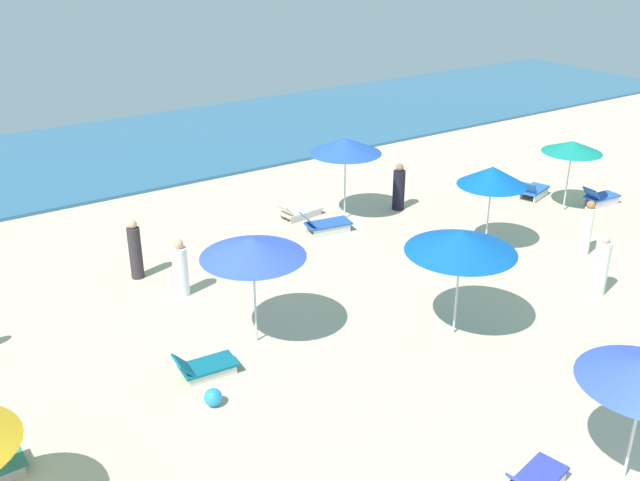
% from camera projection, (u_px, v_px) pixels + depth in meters
% --- Properties ---
extents(ocean, '(60.00, 10.09, 0.12)m').
position_uv_depth(ocean, '(126.00, 151.00, 29.65)').
color(ocean, '#2C6186').
rests_on(ocean, ground_plane).
extents(umbrella_1, '(2.49, 2.49, 2.60)m').
position_uv_depth(umbrella_1, '(461.00, 241.00, 15.85)').
color(umbrella_1, silver).
rests_on(umbrella_1, ground_plane).
extents(umbrella_2, '(2.25, 2.25, 2.64)m').
position_uv_depth(umbrella_2, '(346.00, 146.00, 22.22)').
color(umbrella_2, silver).
rests_on(umbrella_2, ground_plane).
extents(lounge_chair_2_0, '(1.61, 0.87, 0.68)m').
position_uv_depth(lounge_chair_2_0, '(325.00, 224.00, 22.04)').
color(lounge_chair_2_0, silver).
rests_on(lounge_chair_2_0, ground_plane).
extents(lounge_chair_2_1, '(1.60, 0.80, 0.62)m').
position_uv_depth(lounge_chair_2_1, '(298.00, 211.00, 23.13)').
color(lounge_chair_2_1, silver).
rests_on(lounge_chair_2_1, ground_plane).
extents(umbrella_3, '(1.94, 1.94, 2.51)m').
position_uv_depth(umbrella_3, '(492.00, 176.00, 20.10)').
color(umbrella_3, silver).
rests_on(umbrella_3, ground_plane).
extents(lounge_chair_6_0, '(1.34, 0.82, 0.60)m').
position_uv_depth(lounge_chair_6_0, '(536.00, 480.00, 12.08)').
color(lounge_chair_6_0, silver).
rests_on(lounge_chair_6_0, ground_plane).
extents(umbrella_7, '(1.89, 1.89, 2.35)m').
position_uv_depth(umbrella_7, '(572.00, 147.00, 22.91)').
color(umbrella_7, silver).
rests_on(umbrella_7, ground_plane).
extents(lounge_chair_7_0, '(1.34, 0.66, 0.68)m').
position_uv_depth(lounge_chair_7_0, '(600.00, 197.00, 24.15)').
color(lounge_chair_7_0, silver).
rests_on(lounge_chair_7_0, ground_plane).
extents(lounge_chair_7_1, '(1.49, 0.99, 0.73)m').
position_uv_depth(lounge_chair_7_1, '(533.00, 190.00, 24.71)').
color(lounge_chair_7_1, silver).
rests_on(lounge_chair_7_1, ground_plane).
extents(umbrella_8, '(2.33, 2.33, 2.56)m').
position_uv_depth(umbrella_8, '(253.00, 247.00, 15.54)').
color(umbrella_8, silver).
rests_on(umbrella_8, ground_plane).
extents(lounge_chair_8_0, '(1.33, 0.71, 0.56)m').
position_uv_depth(lounge_chair_8_0, '(204.00, 366.00, 15.17)').
color(lounge_chair_8_0, silver).
rests_on(lounge_chair_8_0, ground_plane).
extents(beachgoer_0, '(0.35, 0.35, 1.62)m').
position_uv_depth(beachgoer_0, '(587.00, 228.00, 20.42)').
color(beachgoer_0, white).
rests_on(beachgoer_0, ground_plane).
extents(beachgoer_1, '(0.46, 0.46, 1.65)m').
position_uv_depth(beachgoer_1, '(135.00, 251.00, 19.07)').
color(beachgoer_1, '#332C31').
rests_on(beachgoer_1, ground_plane).
extents(beachgoer_2, '(0.53, 0.53, 1.54)m').
position_uv_depth(beachgoer_2, '(180.00, 269.00, 18.23)').
color(beachgoer_2, white).
rests_on(beachgoer_2, ground_plane).
extents(beachgoer_3, '(0.42, 0.42, 1.65)m').
position_uv_depth(beachgoer_3, '(601.00, 267.00, 18.24)').
color(beachgoer_3, silver).
rests_on(beachgoer_3, ground_plane).
extents(beachgoer_4, '(0.55, 0.55, 1.56)m').
position_uv_depth(beachgoer_4, '(399.00, 188.00, 23.63)').
color(beachgoer_4, black).
rests_on(beachgoer_4, ground_plane).
extents(beach_ball_0, '(0.37, 0.37, 0.37)m').
position_uv_depth(beach_ball_0, '(213.00, 397.00, 14.25)').
color(beach_ball_0, '#2593D8').
rests_on(beach_ball_0, ground_plane).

